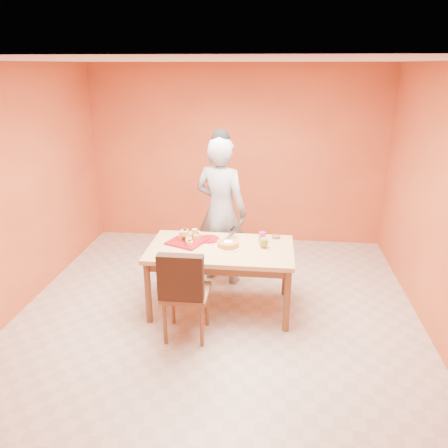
# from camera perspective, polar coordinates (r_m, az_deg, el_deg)

# --- Properties ---
(floor) EXTENTS (5.00, 5.00, 0.00)m
(floor) POSITION_cam_1_polar(r_m,az_deg,el_deg) (4.93, -1.12, -12.62)
(floor) COLOR beige
(floor) RESTS_ON ground
(ceiling) EXTENTS (5.00, 5.00, 0.00)m
(ceiling) POSITION_cam_1_polar(r_m,az_deg,el_deg) (4.14, -1.39, 20.60)
(ceiling) COLOR white
(ceiling) RESTS_ON wall_back
(wall_back) EXTENTS (4.50, 0.00, 4.50)m
(wall_back) POSITION_cam_1_polar(r_m,az_deg,el_deg) (6.76, 1.64, 8.90)
(wall_back) COLOR #D76231
(wall_back) RESTS_ON floor
(wall_left) EXTENTS (0.00, 5.00, 5.00)m
(wall_left) POSITION_cam_1_polar(r_m,az_deg,el_deg) (5.15, -26.93, 3.11)
(wall_left) COLOR #D76231
(wall_left) RESTS_ON floor
(dining_table) EXTENTS (1.60, 0.90, 0.76)m
(dining_table) POSITION_cam_1_polar(r_m,az_deg,el_deg) (4.88, -0.43, -4.09)
(dining_table) COLOR tan
(dining_table) RESTS_ON floor
(dining_chair) EXTENTS (0.46, 0.54, 1.01)m
(dining_chair) POSITION_cam_1_polar(r_m,az_deg,el_deg) (4.46, -5.05, -8.72)
(dining_chair) COLOR brown
(dining_chair) RESTS_ON floor
(pastry_pile) EXTENTS (0.34, 0.34, 0.11)m
(pastry_pile) POSITION_cam_1_polar(r_m,az_deg,el_deg) (4.96, -4.85, -1.57)
(pastry_pile) COLOR tan
(pastry_pile) RESTS_ON pastry_platter
(person) EXTENTS (0.80, 0.66, 1.88)m
(person) POSITION_cam_1_polar(r_m,az_deg,el_deg) (5.45, -0.39, 1.66)
(person) COLOR gray
(person) RESTS_ON floor
(pastry_platter) EXTENTS (0.49, 0.49, 0.02)m
(pastry_platter) POSITION_cam_1_polar(r_m,az_deg,el_deg) (4.99, -4.82, -2.27)
(pastry_platter) COLOR maroon
(pastry_platter) RESTS_ON dining_table
(red_dinner_plate) EXTENTS (0.30, 0.30, 0.01)m
(red_dinner_plate) POSITION_cam_1_polar(r_m,az_deg,el_deg) (5.05, -1.98, -1.98)
(red_dinner_plate) COLOR maroon
(red_dinner_plate) RESTS_ON dining_table
(white_cake_plate) EXTENTS (0.35, 0.35, 0.01)m
(white_cake_plate) POSITION_cam_1_polar(r_m,az_deg,el_deg) (4.83, 0.55, -3.01)
(white_cake_plate) COLOR white
(white_cake_plate) RESTS_ON dining_table
(sponge_cake) EXTENTS (0.29, 0.29, 0.06)m
(sponge_cake) POSITION_cam_1_polar(r_m,az_deg,el_deg) (4.82, 0.56, -2.64)
(sponge_cake) COLOR #BE8731
(sponge_cake) RESTS_ON white_cake_plate
(cake_server) EXTENTS (0.12, 0.29, 0.01)m
(cake_server) POSITION_cam_1_polar(r_m,az_deg,el_deg) (4.97, 0.89, -1.47)
(cake_server) COLOR silver
(cake_server) RESTS_ON sponge_cake
(egg_ornament) EXTENTS (0.10, 0.08, 0.13)m
(egg_ornament) POSITION_cam_1_polar(r_m,az_deg,el_deg) (4.82, 5.21, -2.43)
(egg_ornament) COLOR olive
(egg_ornament) RESTS_ON dining_table
(magenta_glass) EXTENTS (0.10, 0.10, 0.11)m
(magenta_glass) POSITION_cam_1_polar(r_m,az_deg,el_deg) (5.00, 5.01, -1.66)
(magenta_glass) COLOR #BE1C70
(magenta_glass) RESTS_ON dining_table
(checker_tin) EXTENTS (0.12, 0.12, 0.03)m
(checker_tin) POSITION_cam_1_polar(r_m,az_deg,el_deg) (5.13, 6.80, -1.67)
(checker_tin) COLOR #3D1F10
(checker_tin) RESTS_ON dining_table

